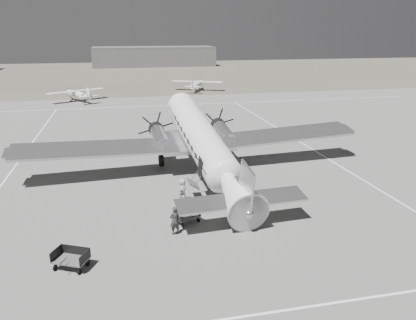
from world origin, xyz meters
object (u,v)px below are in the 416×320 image
(light_plane_right, at_px, (197,85))
(baggage_cart_near, at_px, (187,216))
(ground_crew, at_px, (175,220))
(hangar_main, at_px, (154,56))
(light_plane_left, at_px, (78,95))
(passenger, at_px, (183,190))
(baggage_cart_far, at_px, (71,259))
(ramp_agent, at_px, (183,199))
(dc3_airliner, at_px, (203,144))

(light_plane_right, relative_size, baggage_cart_near, 6.57)
(ground_crew, bearing_deg, hangar_main, -115.39)
(light_plane_left, relative_size, ground_crew, 5.59)
(hangar_main, xyz_separation_m, passenger, (-8.81, -120.66, -2.42))
(light_plane_right, xyz_separation_m, baggage_cart_near, (-12.25, -60.14, -0.66))
(hangar_main, xyz_separation_m, baggage_cart_near, (-9.07, -124.28, -2.83))
(baggage_cart_far, bearing_deg, ground_crew, 49.92)
(baggage_cart_near, bearing_deg, ground_crew, -151.90)
(ground_crew, xyz_separation_m, ramp_agent, (1.07, 3.35, -0.10))
(hangar_main, relative_size, passenger, 23.76)
(hangar_main, relative_size, ground_crew, 22.28)
(baggage_cart_far, relative_size, ground_crew, 1.00)
(hangar_main, height_order, ground_crew, hangar_main)
(hangar_main, bearing_deg, passenger, -94.18)
(baggage_cart_near, xyz_separation_m, ground_crew, (-1.01, -1.36, 0.47))
(dc3_airliner, relative_size, ramp_agent, 18.95)
(ramp_agent, bearing_deg, baggage_cart_far, 137.74)
(ground_crew, distance_m, ramp_agent, 3.52)
(hangar_main, height_order, light_plane_left, hangar_main)
(light_plane_left, bearing_deg, passenger, -107.69)
(dc3_airliner, xyz_separation_m, light_plane_right, (9.43, 51.76, -1.91))
(light_plane_right, xyz_separation_m, ground_crew, (-13.26, -61.51, -0.19))
(light_plane_right, bearing_deg, baggage_cart_far, -82.92)
(dc3_airliner, relative_size, baggage_cart_near, 19.24)
(dc3_airliner, distance_m, baggage_cart_far, 15.99)
(light_plane_right, bearing_deg, hangar_main, 116.62)
(dc3_airliner, xyz_separation_m, baggage_cart_far, (-9.82, -12.37, -2.51))
(ground_crew, height_order, ramp_agent, ground_crew)
(hangar_main, relative_size, baggage_cart_far, 22.27)
(baggage_cart_far, distance_m, ground_crew, 6.55)
(hangar_main, xyz_separation_m, ramp_agent, (-9.02, -122.29, -2.46))
(ramp_agent, bearing_deg, light_plane_right, -4.37)
(dc3_airliner, relative_size, light_plane_right, 2.93)
(baggage_cart_far, xyz_separation_m, ground_crew, (5.99, 2.62, 0.41))
(baggage_cart_near, bearing_deg, light_plane_right, 53.21)
(hangar_main, xyz_separation_m, baggage_cart_far, (-16.07, -128.27, -2.77))
(light_plane_right, bearing_deg, baggage_cart_near, -77.72)
(light_plane_left, distance_m, light_plane_right, 24.87)
(dc3_airliner, xyz_separation_m, light_plane_left, (-13.92, 43.19, -1.95))
(dc3_airliner, relative_size, ground_crew, 16.95)
(light_plane_right, height_order, ground_crew, light_plane_right)
(hangar_main, relative_size, light_plane_left, 3.99)
(baggage_cart_near, height_order, ground_crew, ground_crew)
(dc3_airliner, height_order, passenger, dc3_airliner)
(baggage_cart_near, xyz_separation_m, passenger, (0.26, 3.62, 0.42))
(hangar_main, xyz_separation_m, light_plane_right, (3.17, -64.14, -2.17))
(hangar_main, height_order, passenger, hangar_main)
(ground_crew, bearing_deg, light_plane_left, -100.01)
(dc3_airliner, bearing_deg, baggage_cart_far, -132.17)
(light_plane_left, bearing_deg, light_plane_right, -10.87)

